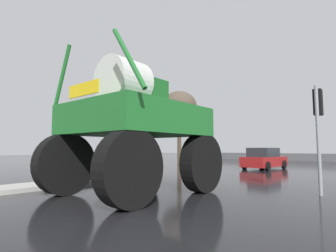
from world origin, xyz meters
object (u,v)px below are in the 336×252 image
object	(u,v)px
bare_tree_left	(179,107)
traffic_signal_near_left	(125,130)
oversize_sprayer	(135,127)
traffic_signal_near_right	(318,115)
sedan_ahead	(264,159)

from	to	relation	value
bare_tree_left	traffic_signal_near_left	bearing A→B (deg)	-66.29
traffic_signal_near_left	bare_tree_left	size ratio (longest dim) A/B	0.47
oversize_sprayer	traffic_signal_near_left	size ratio (longest dim) A/B	1.51
oversize_sprayer	bare_tree_left	xyz separation A→B (m)	(-9.75, 15.10, 3.55)
traffic_signal_near_left	traffic_signal_near_right	size ratio (longest dim) A/B	0.99
oversize_sprayer	bare_tree_left	bearing A→B (deg)	32.73
sedan_ahead	bare_tree_left	size ratio (longest dim) A/B	0.58
bare_tree_left	oversize_sprayer	bearing A→B (deg)	-57.15
sedan_ahead	bare_tree_left	bearing A→B (deg)	84.22
traffic_signal_near_left	bare_tree_left	distance (m)	12.95
sedan_ahead	traffic_signal_near_right	distance (m)	11.24
sedan_ahead	traffic_signal_near_right	bearing A→B (deg)	-146.03
traffic_signal_near_left	sedan_ahead	bearing A→B (deg)	67.54
oversize_sprayer	traffic_signal_near_left	world-z (taller)	oversize_sprayer
sedan_ahead	bare_tree_left	world-z (taller)	bare_tree_left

